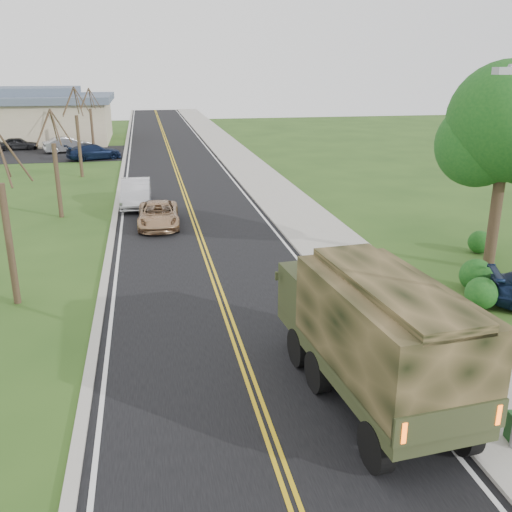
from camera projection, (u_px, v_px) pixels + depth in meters
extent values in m
plane|color=#274617|center=(280.00, 465.00, 11.76)|extent=(160.00, 160.00, 0.00)
cube|color=black|center=(173.00, 161.00, 48.98)|extent=(8.00, 120.00, 0.01)
cube|color=#9E998E|center=(221.00, 159.00, 49.71)|extent=(0.30, 120.00, 0.12)
cube|color=#9E998E|center=(241.00, 159.00, 50.03)|extent=(3.20, 120.00, 0.10)
cube|color=#9E998E|center=(124.00, 162.00, 48.22)|extent=(0.30, 120.00, 0.10)
cube|color=gray|center=(509.00, 71.00, 9.50)|extent=(0.50, 0.22, 0.12)
cylinder|color=#38281C|center=(496.00, 209.00, 22.25)|extent=(0.44, 0.44, 5.04)
sphere|color=#144816|center=(508.00, 121.00, 21.19)|extent=(4.50, 4.50, 4.50)
sphere|color=#144816|center=(478.00, 145.00, 21.80)|extent=(3.24, 3.24, 3.24)
cylinder|color=#38281C|center=(10.00, 245.00, 19.13)|extent=(0.24, 0.24, 4.20)
cylinder|color=#38281C|center=(13.00, 154.00, 18.37)|extent=(1.01, 0.33, 1.90)
cylinder|color=#38281C|center=(2.00, 154.00, 18.77)|extent=(0.13, 1.29, 1.74)
cylinder|color=#38281C|center=(3.00, 156.00, 17.83)|extent=(0.58, 0.90, 1.90)
cylinder|color=#38281C|center=(58.00, 181.00, 30.34)|extent=(0.24, 0.24, 3.96)
cylinder|color=#38281C|center=(61.00, 126.00, 29.62)|extent=(0.96, 0.32, 1.79)
cylinder|color=#38281C|center=(54.00, 127.00, 30.00)|extent=(0.12, 1.22, 1.65)
cylinder|color=#38281C|center=(43.00, 126.00, 29.50)|extent=(0.93, 0.41, 1.79)
cylinder|color=#38281C|center=(43.00, 129.00, 28.96)|extent=(0.75, 0.99, 1.67)
cylinder|color=#38281C|center=(56.00, 127.00, 29.11)|extent=(0.55, 0.85, 1.80)
cylinder|color=#38281C|center=(79.00, 147.00, 41.43)|extent=(0.24, 0.24, 4.44)
cylinder|color=#38281C|center=(82.00, 101.00, 40.63)|extent=(1.07, 0.35, 2.00)
cylinder|color=#38281C|center=(76.00, 102.00, 41.05)|extent=(0.13, 1.36, 1.84)
cylinder|color=#38281C|center=(68.00, 101.00, 40.49)|extent=(1.03, 0.46, 2.00)
cylinder|color=#38281C|center=(68.00, 103.00, 39.89)|extent=(0.83, 1.10, 1.87)
cylinder|color=#38281C|center=(78.00, 101.00, 40.05)|extent=(0.61, 0.95, 2.01)
cylinder|color=#38281C|center=(92.00, 131.00, 52.65)|extent=(0.24, 0.24, 4.08)
cylinder|color=#38281C|center=(95.00, 98.00, 51.92)|extent=(0.99, 0.33, 1.84)
cylinder|color=#38281C|center=(90.00, 99.00, 52.30)|extent=(0.13, 1.25, 1.69)
cylinder|color=#38281C|center=(84.00, 98.00, 51.80)|extent=(0.95, 0.42, 1.85)
cylinder|color=#38281C|center=(85.00, 99.00, 51.24)|extent=(0.77, 1.02, 1.72)
cylinder|color=#38281C|center=(92.00, 99.00, 51.39)|extent=(0.57, 0.88, 1.85)
cube|color=tan|center=(12.00, 122.00, 60.31)|extent=(20.00, 12.00, 4.20)
cube|color=#475466|center=(9.00, 99.00, 59.55)|extent=(21.00, 13.00, 0.70)
cube|color=#475466|center=(8.00, 92.00, 59.33)|extent=(14.00, 8.00, 0.90)
cube|color=black|center=(61.00, 154.00, 52.75)|extent=(18.00, 10.00, 0.02)
cylinder|color=black|center=(376.00, 447.00, 11.49)|extent=(0.43, 1.09, 1.06)
cylinder|color=black|center=(463.00, 430.00, 12.03)|extent=(0.43, 1.09, 1.06)
cylinder|color=black|center=(318.00, 372.00, 14.31)|extent=(0.43, 1.09, 1.06)
cylinder|color=black|center=(391.00, 360.00, 14.85)|extent=(0.43, 1.09, 1.06)
cylinder|color=black|center=(299.00, 347.00, 15.54)|extent=(0.43, 1.09, 1.06)
cylinder|color=black|center=(367.00, 338.00, 16.08)|extent=(0.43, 1.09, 1.06)
cube|color=#32391F|center=(367.00, 360.00, 13.90)|extent=(2.93, 6.96, 0.34)
cube|color=#32391F|center=(328.00, 292.00, 15.88)|extent=(2.48, 2.04, 1.35)
cube|color=black|center=(316.00, 275.00, 16.61)|extent=(2.13, 0.27, 0.68)
cube|color=#32391F|center=(384.00, 367.00, 13.07)|extent=(2.88, 5.33, 0.15)
cube|color=black|center=(387.00, 327.00, 12.75)|extent=(2.88, 5.33, 1.93)
cube|color=black|center=(390.00, 285.00, 12.42)|extent=(2.01, 5.25, 0.24)
cube|color=#32391F|center=(451.00, 422.00, 10.66)|extent=(2.42, 0.34, 0.63)
cube|color=#FF590C|center=(404.00, 433.00, 10.34)|extent=(0.10, 0.05, 0.44)
cube|color=#FF590C|center=(499.00, 415.00, 10.88)|extent=(0.10, 0.05, 0.44)
imported|color=tan|center=(158.00, 215.00, 28.99)|extent=(2.16, 4.46, 1.22)
imported|color=silver|center=(136.00, 193.00, 33.15)|extent=(1.77, 4.74, 1.55)
imported|color=black|center=(18.00, 144.00, 55.25)|extent=(3.71, 1.77, 1.22)
imported|color=#A6A7AB|center=(68.00, 145.00, 53.63)|extent=(4.69, 2.76, 1.46)
imported|color=black|center=(94.00, 152.00, 49.59)|extent=(5.06, 3.35, 1.36)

